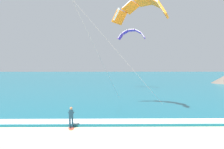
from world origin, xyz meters
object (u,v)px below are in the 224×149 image
at_px(surfboard, 71,128).
at_px(kite_primary, 141,8).
at_px(kite_distant, 132,33).
at_px(kitesurfer, 71,116).

relative_size(surfboard, kite_primary, 0.13).
xyz_separation_m(kite_primary, kite_distant, (0.96, 20.26, -0.19)).
bearing_deg(kite_distant, kitesurfer, -105.24).
distance_m(surfboard, kite_distant, 29.75).
bearing_deg(kite_distant, kite_primary, -92.70).
relative_size(surfboard, kitesurfer, 0.85).
height_order(surfboard, kitesurfer, kitesurfer).
relative_size(kite_primary, kite_distant, 2.08).
distance_m(surfboard, kite_primary, 14.17).
bearing_deg(kitesurfer, kite_distant, 74.76).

